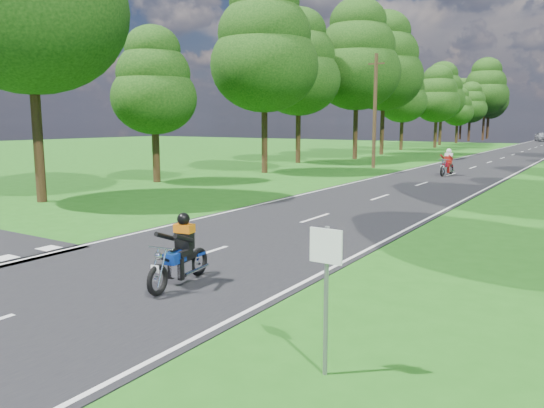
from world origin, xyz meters
The scene contains 8 objects.
ground centered at (0.00, 0.00, 0.00)m, with size 160.00×160.00×0.00m, color #1E5B14.
main_road centered at (0.00, 50.00, 0.01)m, with size 7.00×140.00×0.02m, color black.
road_markings centered at (-0.14, 48.13, 0.02)m, with size 7.40×140.00×0.01m.
telegraph_pole centered at (-6.00, 28.00, 4.07)m, with size 1.20×0.26×8.00m.
road_sign centered at (5.50, -2.01, 1.34)m, with size 0.45×0.07×2.00m.
rider_near_blue centered at (1.26, -0.18, 0.76)m, with size 0.59×1.76×1.47m, color navy, non-canonical shape.
rider_far_red centered at (-0.07, 25.21, 0.84)m, with size 0.66×1.98×1.65m, color maroon, non-canonical shape.
distant_car centered at (-1.79, 91.25, 0.78)m, with size 1.80×4.48×1.53m, color #B7BABF.
Camera 1 is at (8.48, -7.92, 3.32)m, focal length 35.00 mm.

